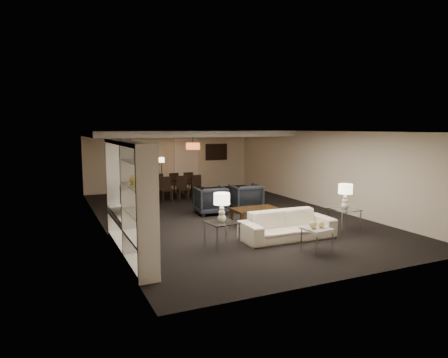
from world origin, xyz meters
TOP-DOWN VIEW (x-y plane):
  - floor at (0.00, 0.00)m, footprint 11.00×11.00m
  - ceiling at (0.00, 0.00)m, footprint 7.00×11.00m
  - wall_back at (0.00, 5.50)m, footprint 7.00×0.02m
  - wall_front at (0.00, -5.50)m, footprint 7.00×0.02m
  - wall_left at (-3.50, 0.00)m, footprint 0.02×11.00m
  - wall_right at (3.50, 0.00)m, footprint 0.02×11.00m
  - ceiling_soffit at (0.00, 3.50)m, footprint 7.00×4.00m
  - curtains at (-0.90, 5.42)m, footprint 1.50×0.12m
  - door at (0.70, 5.47)m, footprint 0.90×0.05m
  - painting at (2.10, 5.46)m, footprint 0.95×0.04m
  - media_unit at (-3.31, -2.60)m, footprint 0.38×3.40m
  - pendant_light at (0.30, 3.50)m, footprint 0.52×0.52m
  - sofa at (0.33, -2.92)m, footprint 2.25×0.91m
  - coffee_table at (0.33, -1.32)m, footprint 1.25×0.75m
  - armchair_left at (-0.27, 0.38)m, footprint 0.96×0.98m
  - armchair_right at (0.93, 0.38)m, footprint 0.96×0.98m
  - side_table_left at (-1.37, -2.92)m, footprint 0.68×0.68m
  - side_table_right at (2.03, -2.92)m, footprint 0.65×0.65m
  - table_lamp_left at (-1.37, -2.92)m, footprint 0.35×0.35m
  - table_lamp_right at (2.03, -2.92)m, footprint 0.35×0.35m
  - marble_table at (0.33, -4.02)m, footprint 0.57×0.57m
  - gold_gourd_a at (0.23, -4.02)m, footprint 0.16×0.16m
  - gold_gourd_b at (0.43, -4.02)m, footprint 0.14×0.14m
  - television at (-3.28, -1.77)m, footprint 1.15×0.15m
  - vase_blue at (-3.31, -3.93)m, footprint 0.16×0.16m
  - vase_amber at (-3.31, -3.15)m, footprint 0.15×0.15m
  - floor_speaker at (-3.20, -0.22)m, footprint 0.13×0.13m
  - dining_table at (-0.31, 3.57)m, footprint 1.72×1.02m
  - chair_nl at (-0.91, 2.92)m, footprint 0.44×0.44m
  - chair_nm at (-0.31, 2.92)m, footprint 0.44×0.44m
  - chair_nr at (0.29, 2.92)m, footprint 0.44×0.44m
  - chair_fl at (-0.91, 4.22)m, footprint 0.42×0.42m
  - chair_fm at (-0.31, 4.22)m, footprint 0.45×0.45m
  - chair_fr at (0.29, 4.22)m, footprint 0.41×0.41m
  - floor_lamp at (-0.64, 4.51)m, footprint 0.28×0.28m

SIDE VIEW (x-z plane):
  - floor at x=0.00m, z-range 0.00..0.00m
  - coffee_table at x=0.33m, z-range 0.00..0.44m
  - marble_table at x=0.33m, z-range 0.00..0.51m
  - side_table_left at x=-1.37m, z-range 0.00..0.57m
  - side_table_right at x=2.03m, z-range 0.00..0.57m
  - dining_table at x=-0.31m, z-range 0.00..0.59m
  - sofa at x=0.33m, z-range 0.00..0.65m
  - armchair_left at x=-0.27m, z-range 0.00..0.83m
  - armchair_right at x=0.93m, z-range 0.00..0.83m
  - chair_nl at x=-0.91m, z-range 0.00..0.87m
  - chair_nm at x=-0.31m, z-range 0.00..0.87m
  - chair_nr at x=0.29m, z-range 0.00..0.87m
  - chair_fl at x=-0.91m, z-range 0.00..0.87m
  - chair_fm at x=-0.31m, z-range 0.00..0.87m
  - chair_fr at x=0.29m, z-range 0.00..0.87m
  - floor_speaker at x=-3.20m, z-range 0.00..1.05m
  - gold_gourd_b at x=0.43m, z-range 0.51..0.65m
  - gold_gourd_a at x=0.23m, z-range 0.51..0.68m
  - floor_lamp at x=-0.64m, z-range 0.00..1.46m
  - table_lamp_left at x=-1.37m, z-range 0.57..1.21m
  - table_lamp_right at x=2.03m, z-range 0.57..1.21m
  - door at x=0.70m, z-range 0.00..2.10m
  - television at x=-3.28m, z-range 0.75..1.41m
  - vase_blue at x=-3.31m, z-range 1.06..1.23m
  - media_unit at x=-3.31m, z-range 0.00..2.35m
  - curtains at x=-0.90m, z-range 0.00..2.40m
  - wall_back at x=0.00m, z-range 0.00..2.50m
  - wall_front at x=0.00m, z-range 0.00..2.50m
  - wall_left at x=-3.50m, z-range 0.00..2.50m
  - wall_right at x=3.50m, z-range 0.00..2.50m
  - painting at x=2.10m, z-range 1.23..1.88m
  - vase_amber at x=-3.31m, z-range 1.56..1.72m
  - pendant_light at x=0.30m, z-range 1.80..2.04m
  - ceiling_soffit at x=0.00m, z-range 2.30..2.50m
  - ceiling at x=0.00m, z-range 2.49..2.51m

